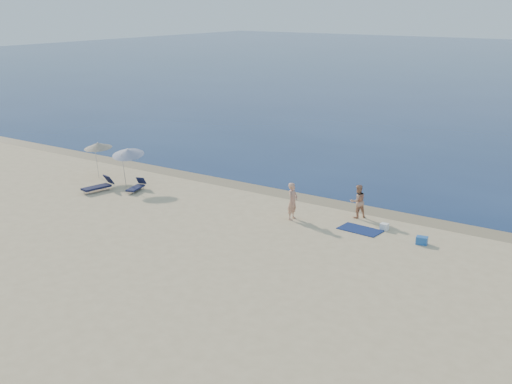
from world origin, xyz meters
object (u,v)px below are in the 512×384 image
person_left (293,201)px  umbrella_near (128,152)px  blue_cooler (422,240)px  person_right (358,201)px

person_left → umbrella_near: (-10.91, -0.37, 1.12)m
person_left → blue_cooler: person_left is taller
person_left → umbrella_near: size_ratio=0.77×
blue_cooler → person_right: bearing=146.8°
blue_cooler → person_left: bearing=173.0°
person_left → person_right: person_left is taller
person_right → umbrella_near: 13.74m
person_left → person_right: bearing=-55.5°
person_right → blue_cooler: person_right is taller
person_right → person_left: bearing=-14.2°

